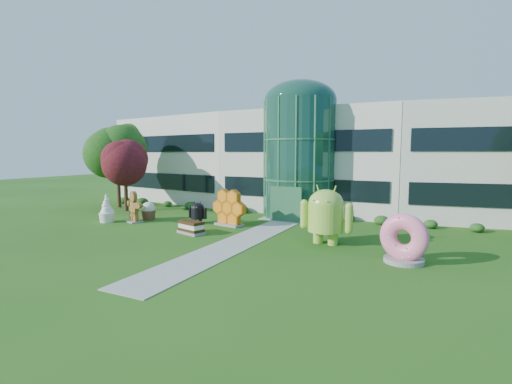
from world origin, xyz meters
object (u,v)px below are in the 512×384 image
at_px(gingerbread, 134,206).
at_px(android_green, 326,212).
at_px(android_black, 198,211).
at_px(donut, 405,238).

bearing_deg(gingerbread, android_green, 22.12).
distance_m(android_green, android_black, 10.89).
bearing_deg(gingerbread, donut, 16.58).
bearing_deg(donut, android_black, 179.14).
height_order(android_black, gingerbread, gingerbread).
relative_size(android_green, android_black, 2.05).
distance_m(android_green, gingerbread, 15.44).
distance_m(donut, gingerbread, 20.09).
xyz_separation_m(donut, gingerbread, (-19.98, 2.14, -0.01)).
height_order(android_green, gingerbread, android_green).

